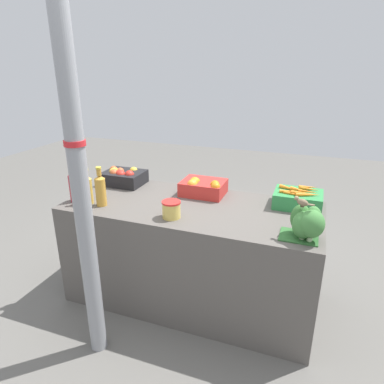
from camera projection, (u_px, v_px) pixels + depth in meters
The scene contains 12 objects.
ground_plane at pixel (192, 295), 2.73m from camera, with size 10.00×10.00×0.00m, color #605E59.
market_table at pixel (192, 252), 2.60m from camera, with size 1.81×0.80×0.78m, color #56514C.
support_pole at pixel (76, 154), 1.79m from camera, with size 0.11×0.11×2.59m.
apple_crate at pixel (123, 176), 2.87m from camera, with size 0.33×0.26×0.14m.
orange_crate at pixel (203, 187), 2.64m from camera, with size 0.33×0.26×0.14m.
carrot_crate at pixel (298, 199), 2.42m from camera, with size 0.33×0.26×0.14m.
broccoli_pile at pixel (307, 223), 1.95m from camera, with size 0.24×0.20×0.20m.
juice_bottle_ruby at pixel (74, 186), 2.49m from camera, with size 0.07×0.07×0.27m.
juice_bottle_golden at pixel (88, 189), 2.45m from camera, with size 0.06×0.06×0.26m.
juice_bottle_amber at pixel (101, 189), 2.41m from camera, with size 0.07×0.07×0.29m.
pickle_jar at pixel (171, 209), 2.24m from camera, with size 0.12×0.12×0.11m.
sparrow_bird at pixel (302, 202), 1.92m from camera, with size 0.12×0.08×0.05m.
Camera 1 is at (0.79, -2.13, 1.73)m, focal length 32.00 mm.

